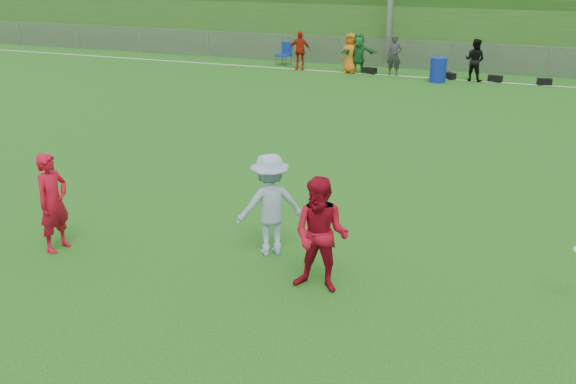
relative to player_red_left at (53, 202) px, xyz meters
The scene contains 11 objects.
ground 4.24m from the player_red_left, 13.95° to the left, with size 120.00×120.00×0.00m, color #175612.
sideline_far 19.44m from the player_red_left, 78.05° to the left, with size 60.00×0.10×0.01m, color white.
fence 21.38m from the player_red_left, 79.16° to the left, with size 58.00×0.06×1.30m.
berm 32.26m from the player_red_left, 82.84° to the left, with size 120.00×18.00×3.00m, color #214F16.
spectator_row 19.03m from the player_red_left, 86.88° to the left, with size 8.57×1.07×1.69m.
gear_bags 19.70m from the player_red_left, 75.96° to the left, with size 7.67×0.59×0.26m.
player_red_left is the anchor object (origin of this frame).
player_red_center 4.80m from the player_red_left, ahead, with size 0.89×0.70×1.84m, color #A80B21.
player_blue 3.77m from the player_red_left, 18.53° to the left, with size 1.17×0.67×1.80m, color #99B2D4.
recycling_bin 18.61m from the player_red_left, 77.96° to the left, with size 0.66×0.66×0.99m, color #0E269E.
camp_chair 20.13m from the player_red_left, 99.84° to the left, with size 0.68×0.69×1.03m.
Camera 1 is at (3.48, -9.18, 4.95)m, focal length 40.00 mm.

